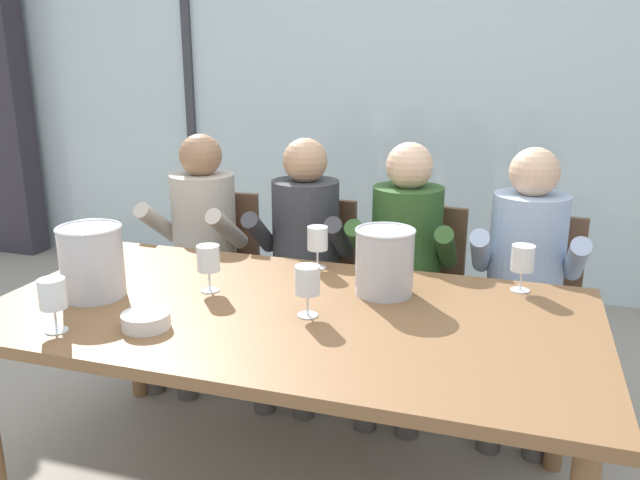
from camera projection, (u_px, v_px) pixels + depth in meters
name	position (u px, v px, depth m)	size (l,w,h in m)	color
ground	(358.00, 369.00, 3.30)	(14.00, 14.00, 0.00)	#9E9384
window_glass_panel	(414.00, 97.00, 4.19)	(7.26, 0.03, 2.60)	silver
window_mullion_left	(190.00, 93.00, 4.65)	(0.06, 0.06, 2.60)	#38383D
hillside_vineyard	(467.00, 103.00, 7.89)	(13.26, 2.40, 1.99)	#477A38
dining_table	(289.00, 327.00, 2.20)	(2.06, 1.07, 0.72)	brown
chair_near_curtain	(215.00, 265.00, 3.32)	(0.48, 0.48, 0.87)	brown
chair_left_of_center	(309.00, 273.00, 3.20)	(0.48, 0.48, 0.87)	brown
chair_center	(415.00, 284.00, 3.04)	(0.49, 0.49, 0.87)	brown
chair_right_of_center	(529.00, 298.00, 2.87)	(0.49, 0.49, 0.87)	brown
person_beige_jumper	(197.00, 239.00, 3.17)	(0.46, 0.61, 1.19)	#B7AD9E
person_charcoal_jacket	(302.00, 249.00, 3.01)	(0.48, 0.63, 1.19)	#38383D
person_olive_shirt	(403.00, 259.00, 2.87)	(0.47, 0.61, 1.19)	#2D5123
person_pale_blue_shirt	(526.00, 270.00, 2.71)	(0.46, 0.61, 1.19)	#9EB2D1
ice_bucket_primary	(92.00, 261.00, 2.27)	(0.23, 0.23, 0.26)	#B7B7BC
ice_bucket_secondary	(385.00, 261.00, 2.30)	(0.22, 0.22, 0.24)	#B7B7BC
tasting_bowl	(146.00, 320.00, 2.03)	(0.15, 0.15, 0.05)	silver
wine_glass_by_left_taster	(53.00, 296.00, 1.98)	(0.08, 0.08, 0.17)	silver
wine_glass_near_bucket	(317.00, 239.00, 2.57)	(0.08, 0.08, 0.17)	silver
wine_glass_center_pour	(208.00, 260.00, 2.32)	(0.08, 0.08, 0.17)	silver
wine_glass_by_right_taster	(523.00, 260.00, 2.32)	(0.08, 0.08, 0.17)	silver
wine_glass_spare_empty	(307.00, 282.00, 2.10)	(0.08, 0.08, 0.17)	silver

